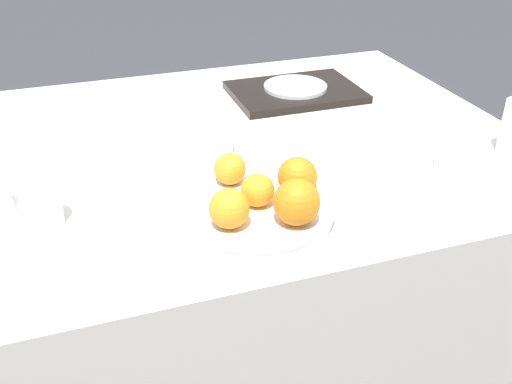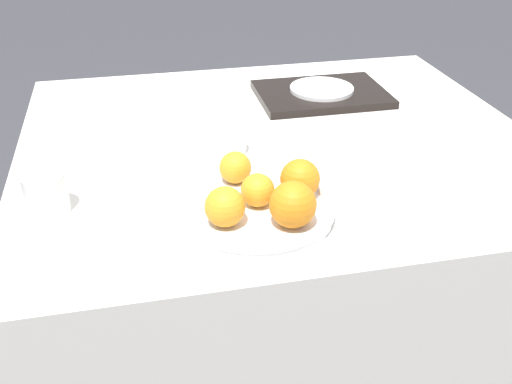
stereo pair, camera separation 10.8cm
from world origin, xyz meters
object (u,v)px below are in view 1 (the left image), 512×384
at_px(fruit_platter, 256,208).
at_px(orange_3, 230,169).
at_px(orange_0, 297,176).
at_px(cup_3, 216,142).
at_px(cup_2, 454,157).
at_px(serving_tray, 295,92).
at_px(cup_1, 392,143).
at_px(orange_4, 229,209).
at_px(cup_0, 39,206).
at_px(orange_1, 257,190).
at_px(orange_2, 297,202).
at_px(side_plate, 295,87).

xyz_separation_m(fruit_platter, orange_3, (-0.02, 0.10, 0.04)).
relative_size(orange_0, cup_3, 1.05).
xyz_separation_m(fruit_platter, cup_2, (0.45, 0.04, 0.01)).
relative_size(fruit_platter, orange_0, 3.91).
distance_m(serving_tray, cup_2, 0.53).
bearing_deg(cup_1, orange_4, -157.15).
bearing_deg(cup_0, fruit_platter, -14.42).
bearing_deg(fruit_platter, serving_tray, 61.21).
height_order(orange_0, orange_1, orange_0).
bearing_deg(orange_4, cup_2, 9.47).
xyz_separation_m(orange_2, orange_4, (-0.11, 0.03, -0.01)).
bearing_deg(side_plate, cup_1, -82.55).
bearing_deg(cup_1, fruit_platter, -160.20).
bearing_deg(side_plate, orange_2, -112.10).
xyz_separation_m(fruit_platter, orange_2, (0.05, -0.08, 0.05)).
bearing_deg(side_plate, serving_tray, 0.00).
distance_m(cup_2, cup_3, 0.50).
xyz_separation_m(serving_tray, cup_0, (-0.67, -0.45, 0.03)).
height_order(orange_3, orange_4, orange_4).
bearing_deg(orange_4, orange_3, 72.77).
bearing_deg(cup_1, orange_3, -175.26).
height_order(fruit_platter, orange_2, orange_2).
distance_m(orange_3, cup_0, 0.35).
bearing_deg(serving_tray, orange_3, -125.45).
bearing_deg(cup_0, orange_1, -14.00).
distance_m(cup_0, cup_3, 0.41).
bearing_deg(cup_0, orange_2, -22.14).
xyz_separation_m(orange_0, side_plate, (0.21, 0.53, -0.03)).
height_order(orange_2, orange_3, orange_2).
xyz_separation_m(orange_4, cup_0, (-0.31, 0.15, -0.02)).
relative_size(orange_0, orange_4, 1.05).
height_order(orange_1, cup_0, orange_1).
height_order(fruit_platter, orange_3, orange_3).
xyz_separation_m(cup_0, cup_2, (0.82, -0.06, -0.01)).
bearing_deg(serving_tray, orange_2, -112.10).
xyz_separation_m(orange_0, orange_2, (-0.04, -0.09, 0.00)).
distance_m(orange_3, cup_3, 0.17).
height_order(orange_1, orange_4, orange_4).
bearing_deg(orange_2, cup_3, 98.00).
bearing_deg(orange_2, cup_1, 33.49).
bearing_deg(orange_1, orange_2, -60.25).
bearing_deg(orange_0, orange_2, -113.09).
bearing_deg(orange_0, cup_3, 109.16).
xyz_separation_m(side_plate, cup_0, (-0.67, -0.45, 0.01)).
height_order(orange_3, serving_tray, orange_3).
relative_size(orange_4, cup_0, 0.90).
distance_m(orange_0, orange_1, 0.08).
bearing_deg(orange_0, cup_1, 22.66).
bearing_deg(cup_2, orange_1, -175.59).
distance_m(fruit_platter, orange_0, 0.10).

